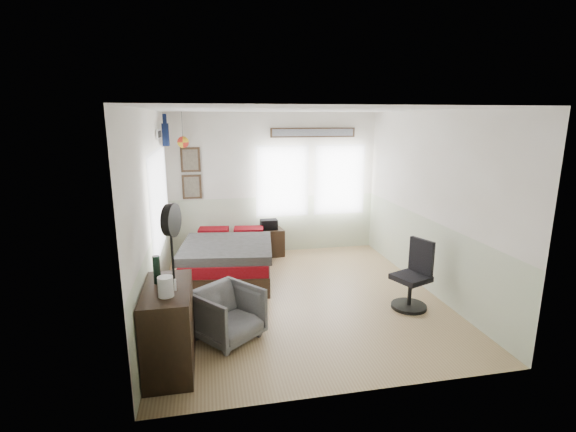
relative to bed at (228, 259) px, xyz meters
name	(u,v)px	position (x,y,z in m)	size (l,w,h in m)	color
ground_plane	(300,297)	(0.98, -1.07, -0.31)	(4.00, 4.50, 0.01)	tan
room_shell	(292,188)	(0.90, -0.88, 1.31)	(4.02, 4.52, 2.71)	beige
wall_decor	(215,146)	(-0.12, 0.89, 1.80)	(3.55, 1.32, 1.44)	#402B1C
bed	(228,259)	(0.00, 0.00, 0.00)	(1.61, 2.11, 0.62)	#312013
dresser	(169,327)	(-0.76, -2.51, 0.15)	(0.48, 1.00, 0.90)	#312013
armchair	(228,314)	(-0.13, -2.06, 0.01)	(0.68, 0.70, 0.64)	#4E4E50
nightstand	(269,242)	(0.83, 0.94, -0.04)	(0.52, 0.42, 0.52)	#312013
task_chair	(413,281)	(2.45, -1.70, 0.09)	(0.56, 0.56, 0.97)	black
kettle	(166,287)	(-0.74, -2.74, 0.70)	(0.18, 0.15, 0.20)	silver
bottle	(157,270)	(-0.86, -2.38, 0.75)	(0.07, 0.07, 0.30)	black
stand_fan	(171,221)	(-0.68, -2.40, 1.26)	(0.19, 0.34, 0.86)	black
black_bag	(269,224)	(0.83, 0.94, 0.31)	(0.32, 0.21, 0.19)	black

